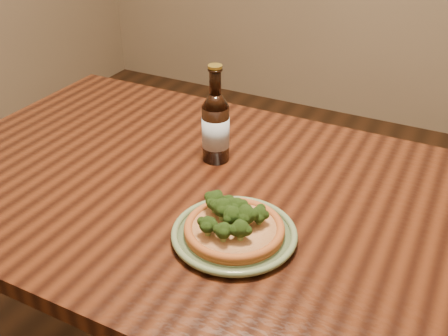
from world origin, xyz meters
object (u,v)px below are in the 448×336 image
at_px(table, 239,228).
at_px(plate, 234,234).
at_px(pizza, 233,225).
at_px(beer_bottle, 216,126).

distance_m(table, plate, 0.19).
xyz_separation_m(table, plate, (0.06, -0.14, 0.10)).
height_order(pizza, beer_bottle, beer_bottle).
xyz_separation_m(pizza, beer_bottle, (-0.18, 0.27, 0.06)).
relative_size(plate, beer_bottle, 1.02).
bearing_deg(table, pizza, -69.07).
distance_m(plate, beer_bottle, 0.33).
xyz_separation_m(plate, pizza, (-0.00, 0.00, 0.02)).
bearing_deg(pizza, beer_bottle, 124.26).
bearing_deg(table, plate, -68.28).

